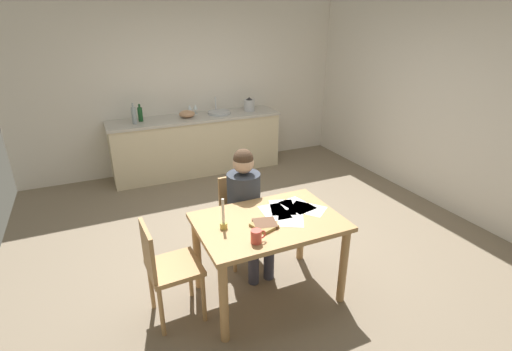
{
  "coord_description": "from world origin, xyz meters",
  "views": [
    {
      "loc": [
        -1.5,
        -3.33,
        2.3
      ],
      "look_at": [
        -0.07,
        -0.18,
        0.85
      ],
      "focal_mm": 26.46,
      "sensor_mm": 36.0,
      "label": 1
    }
  ],
  "objects_px": {
    "book_magazine": "(264,226)",
    "bottle_oil": "(134,115)",
    "dining_table": "(269,232)",
    "book_cookery": "(265,224)",
    "coffee_mug": "(257,236)",
    "person_seated": "(247,203)",
    "wine_glass_by_kettle": "(190,108)",
    "chair_side_empty": "(167,267)",
    "bottle_vinegar": "(140,114)",
    "mixing_bowl": "(187,114)",
    "stovetop_kettle": "(249,105)",
    "wine_glass_near_sink": "(195,107)",
    "candlestick": "(223,220)",
    "chair_at_table": "(241,215)",
    "sink_unit": "(219,112)"
  },
  "relations": [
    {
      "from": "stovetop_kettle",
      "to": "bottle_vinegar",
      "type": "bearing_deg",
      "value": 178.71
    },
    {
      "from": "sink_unit",
      "to": "mixing_bowl",
      "type": "relative_size",
      "value": 1.52
    },
    {
      "from": "person_seated",
      "to": "sink_unit",
      "type": "height_order",
      "value": "person_seated"
    },
    {
      "from": "chair_at_table",
      "to": "wine_glass_by_kettle",
      "type": "height_order",
      "value": "wine_glass_by_kettle"
    },
    {
      "from": "coffee_mug",
      "to": "stovetop_kettle",
      "type": "bearing_deg",
      "value": 67.36
    },
    {
      "from": "dining_table",
      "to": "coffee_mug",
      "type": "height_order",
      "value": "coffee_mug"
    },
    {
      "from": "bottle_oil",
      "to": "stovetop_kettle",
      "type": "xyz_separation_m",
      "value": [
        1.81,
        0.07,
        -0.03
      ]
    },
    {
      "from": "mixing_bowl",
      "to": "bottle_vinegar",
      "type": "bearing_deg",
      "value": 175.7
    },
    {
      "from": "chair_side_empty",
      "to": "candlestick",
      "type": "distance_m",
      "value": 0.57
    },
    {
      "from": "chair_at_table",
      "to": "coffee_mug",
      "type": "distance_m",
      "value": 1.0
    },
    {
      "from": "coffee_mug",
      "to": "bottle_vinegar",
      "type": "relative_size",
      "value": 0.48
    },
    {
      "from": "dining_table",
      "to": "person_seated",
      "type": "distance_m",
      "value": 0.5
    },
    {
      "from": "person_seated",
      "to": "mixing_bowl",
      "type": "relative_size",
      "value": 5.04
    },
    {
      "from": "person_seated",
      "to": "coffee_mug",
      "type": "bearing_deg",
      "value": -107.8
    },
    {
      "from": "bottle_oil",
      "to": "wine_glass_near_sink",
      "type": "bearing_deg",
      "value": 12.91
    },
    {
      "from": "person_seated",
      "to": "stovetop_kettle",
      "type": "relative_size",
      "value": 5.43
    },
    {
      "from": "book_cookery",
      "to": "bottle_oil",
      "type": "xyz_separation_m",
      "value": [
        -0.57,
        3.12,
        0.26
      ]
    },
    {
      "from": "person_seated",
      "to": "book_magazine",
      "type": "height_order",
      "value": "person_seated"
    },
    {
      "from": "chair_at_table",
      "to": "person_seated",
      "type": "relative_size",
      "value": 0.72
    },
    {
      "from": "wine_glass_near_sink",
      "to": "dining_table",
      "type": "bearing_deg",
      "value": -95.66
    },
    {
      "from": "chair_at_table",
      "to": "sink_unit",
      "type": "bearing_deg",
      "value": 75.25
    },
    {
      "from": "bottle_vinegar",
      "to": "mixing_bowl",
      "type": "xyz_separation_m",
      "value": [
        0.68,
        -0.05,
        -0.05
      ]
    },
    {
      "from": "dining_table",
      "to": "chair_side_empty",
      "type": "relative_size",
      "value": 1.36
    },
    {
      "from": "chair_at_table",
      "to": "wine_glass_near_sink",
      "type": "relative_size",
      "value": 5.57
    },
    {
      "from": "book_magazine",
      "to": "coffee_mug",
      "type": "bearing_deg",
      "value": -149.11
    },
    {
      "from": "person_seated",
      "to": "wine_glass_by_kettle",
      "type": "bearing_deg",
      "value": 85.47
    },
    {
      "from": "person_seated",
      "to": "candlestick",
      "type": "xyz_separation_m",
      "value": [
        -0.4,
        -0.47,
        0.15
      ]
    },
    {
      "from": "sink_unit",
      "to": "person_seated",
      "type": "bearing_deg",
      "value": -103.87
    },
    {
      "from": "chair_side_empty",
      "to": "sink_unit",
      "type": "xyz_separation_m",
      "value": [
        1.52,
        3.06,
        0.43
      ]
    },
    {
      "from": "person_seated",
      "to": "book_magazine",
      "type": "bearing_deg",
      "value": -99.54
    },
    {
      "from": "bottle_oil",
      "to": "bottle_vinegar",
      "type": "xyz_separation_m",
      "value": [
        0.1,
        0.11,
        -0.02
      ]
    },
    {
      "from": "book_cookery",
      "to": "mixing_bowl",
      "type": "distance_m",
      "value": 3.19
    },
    {
      "from": "book_cookery",
      "to": "sink_unit",
      "type": "distance_m",
      "value": 3.28
    },
    {
      "from": "dining_table",
      "to": "book_cookery",
      "type": "xyz_separation_m",
      "value": [
        -0.07,
        -0.06,
        0.13
      ]
    },
    {
      "from": "wine_glass_near_sink",
      "to": "book_cookery",
      "type": "bearing_deg",
      "value": -96.71
    },
    {
      "from": "stovetop_kettle",
      "to": "wine_glass_near_sink",
      "type": "xyz_separation_m",
      "value": [
        -0.85,
        0.15,
        0.01
      ]
    },
    {
      "from": "book_magazine",
      "to": "bottle_oil",
      "type": "height_order",
      "value": "bottle_oil"
    },
    {
      "from": "coffee_mug",
      "to": "mixing_bowl",
      "type": "relative_size",
      "value": 0.51
    },
    {
      "from": "book_cookery",
      "to": "wine_glass_by_kettle",
      "type": "height_order",
      "value": "wine_glass_by_kettle"
    },
    {
      "from": "mixing_bowl",
      "to": "wine_glass_by_kettle",
      "type": "distance_m",
      "value": 0.19
    },
    {
      "from": "book_magazine",
      "to": "mixing_bowl",
      "type": "relative_size",
      "value": 0.79
    },
    {
      "from": "coffee_mug",
      "to": "book_magazine",
      "type": "height_order",
      "value": "coffee_mug"
    },
    {
      "from": "candlestick",
      "to": "bottle_vinegar",
      "type": "bearing_deg",
      "value": 92.66
    },
    {
      "from": "coffee_mug",
      "to": "book_cookery",
      "type": "bearing_deg",
      "value": 50.57
    },
    {
      "from": "person_seated",
      "to": "book_cookery",
      "type": "bearing_deg",
      "value": -98.12
    },
    {
      "from": "bottle_oil",
      "to": "wine_glass_by_kettle",
      "type": "relative_size",
      "value": 1.9
    },
    {
      "from": "bottle_oil",
      "to": "candlestick",
      "type": "bearing_deg",
      "value": -85.36
    },
    {
      "from": "dining_table",
      "to": "bottle_vinegar",
      "type": "relative_size",
      "value": 4.72
    },
    {
      "from": "book_magazine",
      "to": "bottle_oil",
      "type": "xyz_separation_m",
      "value": [
        -0.55,
        3.14,
        0.26
      ]
    },
    {
      "from": "bottle_vinegar",
      "to": "chair_side_empty",
      "type": "bearing_deg",
      "value": -95.99
    }
  ]
}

